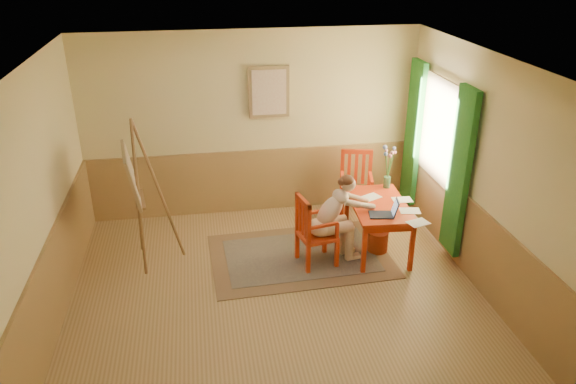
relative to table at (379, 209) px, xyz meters
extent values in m
cube|color=tan|center=(-1.51, -0.69, -0.64)|extent=(5.00, 4.50, 0.02)
cube|color=white|center=(-1.51, -0.69, 2.18)|extent=(5.00, 4.50, 0.02)
cube|color=#E0CE89|center=(-1.51, 1.57, 0.77)|extent=(5.00, 0.02, 2.80)
cube|color=#E0CE89|center=(-1.51, -2.95, 0.77)|extent=(5.00, 0.02, 2.80)
cube|color=#E0CE89|center=(-4.02, -0.69, 0.77)|extent=(0.02, 4.50, 2.80)
cube|color=#E0CE89|center=(1.00, -0.69, 0.77)|extent=(0.02, 4.50, 2.80)
cube|color=tan|center=(-1.51, 1.54, -0.13)|extent=(5.00, 0.04, 1.00)
cube|color=tan|center=(-3.99, -0.69, -0.13)|extent=(0.04, 4.50, 1.00)
cube|color=tan|center=(0.97, -0.69, -0.13)|extent=(0.04, 4.50, 1.00)
cube|color=white|center=(0.96, 0.41, 0.92)|extent=(0.02, 1.00, 1.30)
cube|color=#95784F|center=(0.94, 0.41, 0.92)|extent=(0.03, 1.12, 1.42)
cube|color=#308322|center=(0.89, -0.37, 0.62)|extent=(0.08, 0.45, 2.20)
cube|color=#308322|center=(0.89, 1.19, 0.62)|extent=(0.08, 0.45, 2.20)
cube|color=#95784F|center=(-1.26, 1.52, 1.27)|extent=(0.60, 0.04, 0.76)
cube|color=beige|center=(-1.26, 1.49, 1.27)|extent=(0.50, 0.02, 0.66)
cube|color=#8C7251|center=(-1.07, 0.00, -0.62)|extent=(2.46, 1.69, 0.01)
cube|color=#181F33|center=(-1.07, 0.00, -0.62)|extent=(2.04, 1.27, 0.01)
cube|color=red|center=(0.00, 0.00, 0.07)|extent=(0.80, 1.24, 0.04)
cube|color=red|center=(0.00, 0.00, 0.00)|extent=(0.69, 1.14, 0.10)
cube|color=red|center=(-0.35, -0.53, -0.29)|extent=(0.06, 0.06, 0.68)
cube|color=red|center=(0.28, -0.57, -0.29)|extent=(0.06, 0.06, 0.68)
cube|color=red|center=(-0.28, 0.57, -0.29)|extent=(0.06, 0.06, 0.68)
cube|color=red|center=(0.35, 0.53, -0.29)|extent=(0.06, 0.06, 0.68)
cube|color=red|center=(-0.89, -0.20, -0.21)|extent=(0.53, 0.51, 0.04)
cube|color=red|center=(-1.05, -0.42, -0.43)|extent=(0.06, 0.06, 0.40)
cube|color=red|center=(-0.65, -0.35, -0.43)|extent=(0.06, 0.06, 0.40)
cube|color=red|center=(-1.12, -0.05, -0.43)|extent=(0.06, 0.06, 0.40)
cube|color=red|center=(-0.73, 0.03, -0.43)|extent=(0.06, 0.06, 0.40)
cube|color=red|center=(-1.05, -0.42, 0.08)|extent=(0.06, 0.06, 0.54)
cube|color=red|center=(-1.12, -0.05, 0.08)|extent=(0.06, 0.06, 0.54)
cube|color=red|center=(-1.08, -0.24, 0.33)|extent=(0.13, 0.44, 0.06)
cube|color=red|center=(-1.07, -0.33, 0.07)|extent=(0.04, 0.05, 0.44)
cube|color=red|center=(-1.08, -0.24, 0.07)|extent=(0.04, 0.05, 0.44)
cube|color=red|center=(-1.10, -0.14, 0.07)|extent=(0.04, 0.05, 0.44)
cube|color=red|center=(-0.85, -0.39, 0.03)|extent=(0.40, 0.12, 0.03)
cube|color=red|center=(-0.66, -0.35, -0.08)|extent=(0.05, 0.05, 0.22)
cube|color=red|center=(-0.92, -0.01, 0.03)|extent=(0.40, 0.12, 0.03)
cube|color=red|center=(-0.74, 0.03, -0.08)|extent=(0.05, 0.05, 0.22)
cube|color=red|center=(-0.05, 0.90, -0.17)|extent=(0.57, 0.59, 0.05)
cube|color=red|center=(-0.20, 1.16, -0.41)|extent=(0.06, 0.06, 0.44)
cube|color=red|center=(-0.30, 0.73, -0.41)|extent=(0.06, 0.06, 0.44)
cube|color=red|center=(0.20, 1.07, -0.41)|extent=(0.06, 0.06, 0.44)
cube|color=red|center=(0.11, 0.64, -0.41)|extent=(0.06, 0.06, 0.44)
cube|color=red|center=(-0.20, 1.16, 0.15)|extent=(0.06, 0.06, 0.59)
cube|color=red|center=(0.20, 1.07, 0.15)|extent=(0.06, 0.06, 0.59)
cube|color=red|center=(0.00, 1.11, 0.41)|extent=(0.47, 0.16, 0.06)
cube|color=red|center=(-0.10, 1.14, 0.13)|extent=(0.05, 0.04, 0.48)
cube|color=red|center=(0.00, 1.11, 0.13)|extent=(0.05, 0.04, 0.48)
cube|color=red|center=(0.10, 1.09, 0.13)|extent=(0.05, 0.04, 0.48)
cube|color=red|center=(-0.25, 0.95, 0.09)|extent=(0.14, 0.44, 0.04)
cube|color=red|center=(-0.30, 0.74, -0.03)|extent=(0.05, 0.05, 0.24)
cube|color=red|center=(0.16, 0.85, 0.09)|extent=(0.14, 0.44, 0.04)
cube|color=red|center=(0.11, 0.65, -0.03)|extent=(0.05, 0.05, 0.24)
ellipsoid|color=beige|center=(-0.86, -0.20, -0.09)|extent=(0.33, 0.39, 0.22)
cylinder|color=beige|center=(-0.64, -0.24, -0.10)|extent=(0.45, 0.23, 0.15)
cylinder|color=beige|center=(-0.68, -0.07, -0.10)|extent=(0.45, 0.23, 0.15)
cylinder|color=beige|center=(-0.44, -0.20, -0.36)|extent=(0.13, 0.13, 0.49)
cylinder|color=beige|center=(-0.48, -0.03, -0.36)|extent=(0.13, 0.13, 0.49)
cube|color=beige|center=(-0.39, -0.19, -0.59)|extent=(0.22, 0.12, 0.07)
cube|color=beige|center=(-0.42, -0.02, -0.59)|extent=(0.22, 0.12, 0.07)
ellipsoid|color=beige|center=(-0.72, -0.17, 0.12)|extent=(0.51, 0.36, 0.51)
ellipsoid|color=beige|center=(-0.58, -0.14, 0.30)|extent=(0.24, 0.32, 0.17)
sphere|color=beige|center=(-0.48, -0.12, 0.46)|extent=(0.23, 0.23, 0.19)
ellipsoid|color=#4C2A18|center=(-0.50, -0.13, 0.52)|extent=(0.21, 0.22, 0.14)
sphere|color=#4C2A18|center=(-0.57, -0.14, 0.51)|extent=(0.12, 0.12, 0.10)
cylinder|color=beige|center=(-0.46, -0.26, 0.25)|extent=(0.22, 0.10, 0.14)
cylinder|color=beige|center=(-0.25, -0.20, 0.17)|extent=(0.29, 0.18, 0.16)
sphere|color=beige|center=(-0.37, -0.26, 0.22)|extent=(0.10, 0.10, 0.09)
sphere|color=beige|center=(-0.14, -0.15, 0.12)|extent=(0.08, 0.08, 0.07)
cylinder|color=beige|center=(-0.52, 0.01, 0.25)|extent=(0.23, 0.14, 0.14)
cylinder|color=beige|center=(-0.30, 0.04, 0.17)|extent=(0.29, 0.08, 0.16)
sphere|color=beige|center=(-0.43, 0.04, 0.22)|extent=(0.10, 0.10, 0.09)
sphere|color=beige|center=(-0.17, 0.03, 0.12)|extent=(0.08, 0.08, 0.07)
cube|color=#1E2338|center=(-0.09, -0.34, 0.10)|extent=(0.33, 0.27, 0.02)
cube|color=#2D3342|center=(-0.09, -0.34, 0.10)|extent=(0.29, 0.21, 0.00)
cube|color=#1E2338|center=(0.08, -0.38, 0.21)|extent=(0.10, 0.22, 0.20)
cube|color=#99BFF2|center=(0.07, -0.37, 0.20)|extent=(0.08, 0.18, 0.16)
cube|color=white|center=(0.30, -0.62, 0.09)|extent=(0.31, 0.26, 0.00)
cube|color=white|center=(0.34, 0.05, 0.09)|extent=(0.27, 0.20, 0.00)
cube|color=white|center=(-0.05, 0.20, 0.09)|extent=(0.32, 0.28, 0.00)
cube|color=white|center=(0.32, -0.28, 0.09)|extent=(0.29, 0.23, 0.00)
cylinder|color=#3F724C|center=(0.27, 0.48, 0.17)|extent=(0.12, 0.12, 0.16)
cylinder|color=#3F7233|center=(0.26, 0.54, 0.44)|extent=(0.03, 0.14, 0.42)
sphere|color=#728CD8|center=(0.24, 0.61, 0.65)|extent=(0.08, 0.08, 0.06)
cylinder|color=#3F7233|center=(0.23, 0.45, 0.45)|extent=(0.08, 0.08, 0.45)
sphere|color=pink|center=(0.20, 0.41, 0.67)|extent=(0.05, 0.05, 0.04)
cylinder|color=#3F7233|center=(0.28, 0.49, 0.39)|extent=(0.04, 0.04, 0.33)
sphere|color=pink|center=(0.29, 0.51, 0.56)|extent=(0.06, 0.06, 0.05)
cylinder|color=#3F7233|center=(0.22, 0.43, 0.43)|extent=(0.10, 0.11, 0.41)
sphere|color=#728CD8|center=(0.18, 0.38, 0.64)|extent=(0.07, 0.07, 0.06)
cylinder|color=#3F7233|center=(0.32, 0.51, 0.41)|extent=(0.11, 0.07, 0.37)
sphere|color=pink|center=(0.36, 0.54, 0.59)|extent=(0.07, 0.07, 0.05)
cylinder|color=#3F7233|center=(0.29, 0.50, 0.41)|extent=(0.06, 0.04, 0.37)
sphere|color=pink|center=(0.32, 0.51, 0.60)|extent=(0.06, 0.06, 0.05)
cylinder|color=#3F7233|center=(0.31, 0.52, 0.44)|extent=(0.10, 0.09, 0.42)
sphere|color=#728CD8|center=(0.36, 0.55, 0.65)|extent=(0.06, 0.06, 0.05)
cylinder|color=#9F381C|center=(0.01, -0.03, -0.48)|extent=(0.30, 0.30, 0.30)
cylinder|color=olive|center=(-3.11, 0.09, 0.36)|extent=(0.05, 0.36, 1.99)
cylinder|color=olive|center=(-3.15, 0.41, 0.36)|extent=(0.15, 0.36, 1.99)
cylinder|color=olive|center=(-2.87, 0.29, 0.36)|extent=(0.52, 0.11, 1.99)
cylinder|color=olive|center=(-3.16, 0.25, 0.28)|extent=(0.11, 0.56, 0.03)
cube|color=olive|center=(-3.09, 0.25, 0.28)|extent=(0.15, 0.60, 0.03)
cube|color=#95784F|center=(-3.18, 0.24, 0.63)|extent=(0.27, 0.89, 0.66)
cube|color=beige|center=(-3.16, 0.24, 0.63)|extent=(0.22, 0.80, 0.57)
camera|label=1|loc=(-2.31, -6.29, 3.32)|focal=34.25mm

